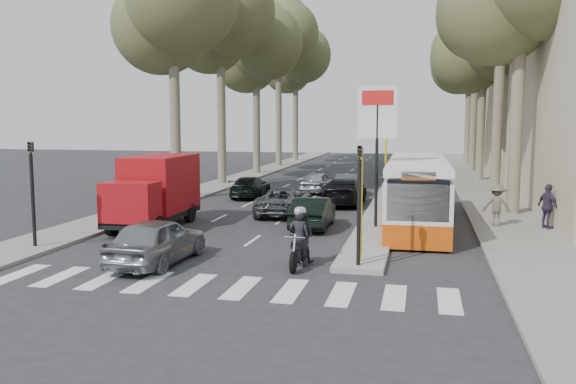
% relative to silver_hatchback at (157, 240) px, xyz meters
% --- Properties ---
extents(ground, '(120.00, 120.00, 0.00)m').
position_rel_silver_hatchback_xyz_m(ground, '(2.74, 2.00, -0.71)').
color(ground, '#28282B').
rests_on(ground, ground).
extents(sidewalk_right, '(3.20, 70.00, 0.12)m').
position_rel_silver_hatchback_xyz_m(sidewalk_right, '(11.34, 27.00, -0.65)').
color(sidewalk_right, gray).
rests_on(sidewalk_right, ground).
extents(median_left, '(2.40, 64.00, 0.12)m').
position_rel_silver_hatchback_xyz_m(median_left, '(-5.26, 30.00, -0.65)').
color(median_left, gray).
rests_on(median_left, ground).
extents(traffic_island, '(1.50, 26.00, 0.16)m').
position_rel_silver_hatchback_xyz_m(traffic_island, '(5.99, 13.00, -0.63)').
color(traffic_island, gray).
rests_on(traffic_island, ground).
extents(building_far, '(11.00, 20.00, 16.00)m').
position_rel_silver_hatchback_xyz_m(building_far, '(18.24, 36.00, 7.29)').
color(building_far, '#B7A88E').
rests_on(building_far, ground).
extents(billboard, '(1.50, 12.10, 5.60)m').
position_rel_silver_hatchback_xyz_m(billboard, '(5.99, 7.00, 2.99)').
color(billboard, yellow).
rests_on(billboard, ground).
extents(traffic_light_island, '(0.16, 0.41, 3.60)m').
position_rel_silver_hatchback_xyz_m(traffic_light_island, '(5.99, 0.50, 1.77)').
color(traffic_light_island, black).
rests_on(traffic_light_island, ground).
extents(traffic_light_left, '(0.16, 0.41, 3.60)m').
position_rel_silver_hatchback_xyz_m(traffic_light_left, '(-4.86, 1.00, 1.77)').
color(traffic_light_left, black).
rests_on(traffic_light_left, ground).
extents(tree_l_a, '(7.40, 7.20, 14.10)m').
position_rel_silver_hatchback_xyz_m(tree_l_a, '(-5.13, 14.11, 9.67)').
color(tree_l_a, '#6B604C').
rests_on(tree_l_a, ground).
extents(tree_l_b, '(7.40, 7.20, 14.88)m').
position_rel_silver_hatchback_xyz_m(tree_l_b, '(-5.23, 22.11, 10.36)').
color(tree_l_b, '#6B604C').
rests_on(tree_l_b, ground).
extents(tree_l_c, '(7.40, 7.20, 13.71)m').
position_rel_silver_hatchback_xyz_m(tree_l_c, '(-5.03, 30.11, 9.32)').
color(tree_l_c, '#6B604C').
rests_on(tree_l_c, ground).
extents(tree_l_d, '(7.40, 7.20, 15.66)m').
position_rel_silver_hatchback_xyz_m(tree_l_d, '(-5.13, 38.11, 11.05)').
color(tree_l_d, '#6B604C').
rests_on(tree_l_d, ground).
extents(tree_l_e, '(7.40, 7.20, 14.49)m').
position_rel_silver_hatchback_xyz_m(tree_l_e, '(-5.23, 46.11, 10.01)').
color(tree_l_e, '#6B604C').
rests_on(tree_l_e, ground).
extents(tree_r_c, '(7.40, 7.20, 13.32)m').
position_rel_silver_hatchback_xyz_m(tree_r_c, '(11.77, 28.11, 8.98)').
color(tree_r_c, '#6B604C').
rests_on(tree_r_c, ground).
extents(tree_r_d, '(7.40, 7.20, 14.88)m').
position_rel_silver_hatchback_xyz_m(tree_r_d, '(11.87, 36.11, 10.36)').
color(tree_r_d, '#6B604C').
rests_on(tree_r_d, ground).
extents(tree_r_e, '(7.40, 7.20, 14.10)m').
position_rel_silver_hatchback_xyz_m(tree_r_e, '(11.97, 44.11, 9.67)').
color(tree_r_e, '#6B604C').
rests_on(tree_r_e, ground).
extents(silver_hatchback, '(1.89, 4.27, 1.43)m').
position_rel_silver_hatchback_xyz_m(silver_hatchback, '(0.00, 0.00, 0.00)').
color(silver_hatchback, gray).
rests_on(silver_hatchback, ground).
extents(dark_hatchback, '(1.37, 3.82, 1.26)m').
position_rel_silver_hatchback_xyz_m(dark_hatchback, '(3.50, 7.00, -0.09)').
color(dark_hatchback, black).
rests_on(dark_hatchback, ground).
extents(queue_car_a, '(2.28, 4.64, 1.27)m').
position_rel_silver_hatchback_xyz_m(queue_car_a, '(1.64, 10.09, -0.08)').
color(queue_car_a, '#4E5156').
rests_on(queue_car_a, ground).
extents(queue_car_b, '(1.93, 4.72, 1.37)m').
position_rel_silver_hatchback_xyz_m(queue_car_b, '(3.87, 13.98, -0.03)').
color(queue_car_b, black).
rests_on(queue_car_b, ground).
extents(queue_car_c, '(1.69, 3.77, 1.26)m').
position_rel_silver_hatchback_xyz_m(queue_car_c, '(1.64, 18.72, -0.08)').
color(queue_car_c, '#ACAFB4').
rests_on(queue_car_c, ground).
extents(queue_car_d, '(1.46, 3.75, 1.22)m').
position_rel_silver_hatchback_xyz_m(queue_car_d, '(3.56, 17.96, -0.11)').
color(queue_car_d, '#4E5256').
rests_on(queue_car_d, ground).
extents(queue_car_e, '(1.85, 4.14, 1.18)m').
position_rel_silver_hatchback_xyz_m(queue_car_e, '(-1.60, 15.71, -0.12)').
color(queue_car_e, black).
rests_on(queue_car_e, ground).
extents(red_truck, '(2.13, 5.39, 2.86)m').
position_rel_silver_hatchback_xyz_m(red_truck, '(-2.71, 5.80, 0.80)').
color(red_truck, black).
rests_on(red_truck, ground).
extents(city_bus, '(2.41, 10.42, 2.74)m').
position_rel_silver_hatchback_xyz_m(city_bus, '(7.54, 8.37, 0.73)').
color(city_bus, '#D74C0B').
rests_on(city_bus, ground).
extents(motorcycle, '(0.76, 2.11, 1.80)m').
position_rel_silver_hatchback_xyz_m(motorcycle, '(4.24, 0.73, 0.10)').
color(motorcycle, black).
rests_on(motorcycle, ground).
extents(pedestrian_near, '(0.95, 1.13, 1.74)m').
position_rel_silver_hatchback_xyz_m(pedestrian_near, '(12.50, 8.19, 0.27)').
color(pedestrian_near, '#3C2F47').
rests_on(pedestrian_near, sidewalk_right).
extents(pedestrian_far, '(1.08, 0.51, 1.65)m').
position_rel_silver_hatchback_xyz_m(pedestrian_far, '(10.64, 8.43, 0.23)').
color(pedestrian_far, '#64574B').
rests_on(pedestrian_far, sidewalk_right).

